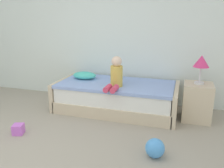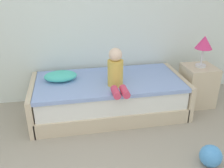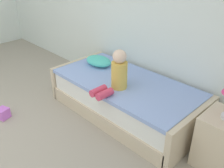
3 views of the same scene
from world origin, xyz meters
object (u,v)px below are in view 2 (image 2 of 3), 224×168
Objects in this scene: child_figure at (116,72)px; toy_ball at (211,156)px; pillow at (61,76)px; table_lamp at (204,44)px; nightstand at (197,85)px; bed at (109,96)px.

toy_ball is (0.80, -1.04, -0.59)m from child_figure.
pillow is at bearing 154.75° from child_figure.
child_figure is 2.20× the size of toy_ball.
table_lamp is 2.03m from pillow.
nightstand reaches higher than toy_ball.
bed is at bearing 123.81° from toy_ball.
table_lamp reaches higher than child_figure.
toy_ball is at bearing -56.19° from bed.
bed is 9.09× the size of toy_ball.
bed is 4.80× the size of pillow.
pillow is (-1.99, 0.10, -0.37)m from table_lamp.
nightstand is at bearing -2.97° from pillow.
bed is 1.52m from table_lamp.
toy_ball is (1.49, -1.37, -0.45)m from pillow.
bed is 0.72m from pillow.
nightstand is at bearing 68.60° from toy_ball.
nightstand is at bearing -0.14° from bed.
child_figure is 0.78m from pillow.
table_lamp is 1.33m from child_figure.
child_figure is (-1.29, -0.23, -0.23)m from table_lamp.
table_lamp is 1.59m from toy_ball.
pillow reaches higher than bed.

